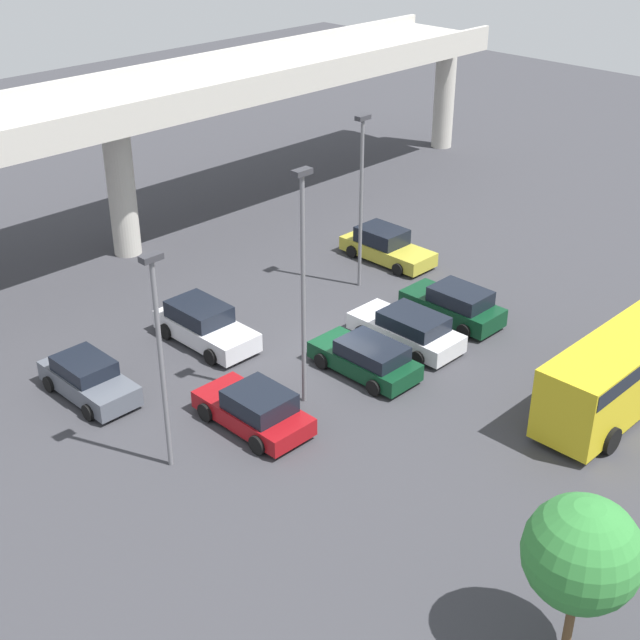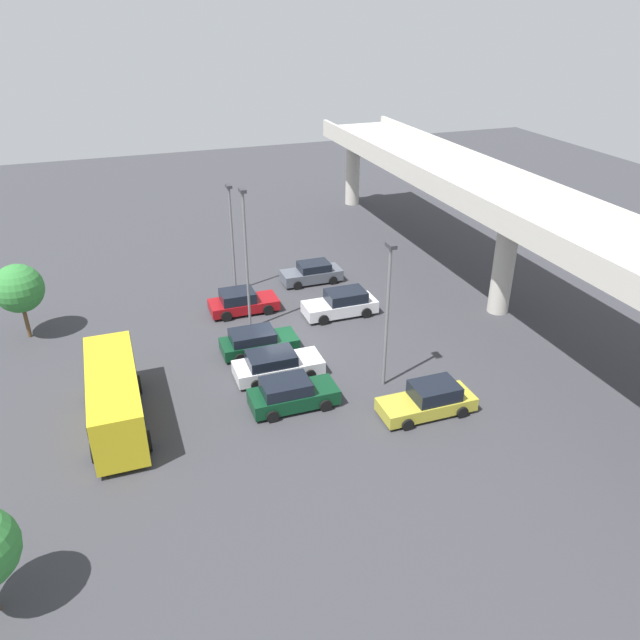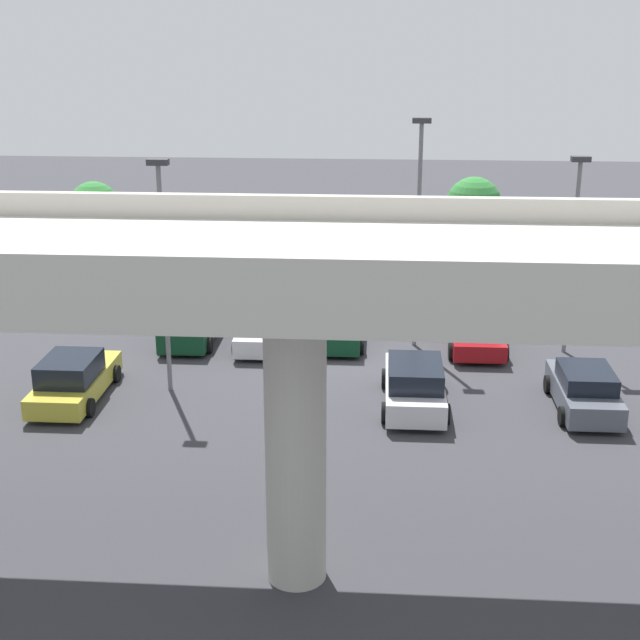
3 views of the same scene
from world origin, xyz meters
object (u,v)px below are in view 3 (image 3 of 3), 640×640
Objects in this scene: parked_car_1 at (475,330)px; parked_car_4 at (266,325)px; parked_car_3 at (338,325)px; parked_car_5 at (192,322)px; parked_car_6 at (74,379)px; tree_front_left at (474,205)px; parked_car_0 at (584,390)px; shuttle_bus at (255,250)px; tree_front_centre at (94,207)px; lamp_post_mid_lot at (574,240)px; parked_car_2 at (415,385)px; lamp_post_near_aisle at (163,259)px; lamp_post_by_overpass at (418,218)px.

parked_car_1 is 0.92× the size of parked_car_4.
parked_car_1 is 1.01× the size of parked_car_3.
parked_car_6 reaches higher than parked_car_5.
parked_car_6 is at bearing -42.92° from parked_car_4.
tree_front_left is at bearing 144.35° from parked_car_4.
shuttle_bus is at bearing 41.89° from parked_car_0.
lamp_post_mid_lot is at bearing 149.43° from tree_front_centre.
parked_car_3 is at bearing 92.52° from parked_car_5.
lamp_post_near_aisle is at bearing 84.14° from parked_car_2.
parked_car_2 is 0.59× the size of shuttle_bus.
parked_car_0 is 0.92× the size of tree_front_left.
parked_car_3 is 10.92m from parked_car_6.
parked_car_1 is at bearing -66.26° from parked_car_6.
parked_car_3 is 5.45m from lamp_post_by_overpass.
lamp_post_by_overpass is 1.89× the size of tree_front_left.
parked_car_6 is 24.76m from tree_front_left.
parked_car_6 is at bearing 28.04° from lamp_post_by_overpass.
parked_car_2 reaches higher than parked_car_6.
tree_front_left reaches higher than parked_car_5.
parked_car_6 is 15.38m from shuttle_bus.
shuttle_bus is at bearing -169.30° from parked_car_4.
parked_car_1 reaches higher than parked_car_4.
parked_car_3 is at bearing -93.81° from parked_car_1.
lamp_post_mid_lot reaches higher than parked_car_0.
parked_car_0 is 0.49× the size of lamp_post_by_overpass.
parked_car_1 is 1.05× the size of tree_front_centre.
tree_front_left is at bearing 136.34° from parked_car_5.
parked_car_5 reaches higher than parked_car_3.
lamp_post_by_overpass is at bearing -149.02° from lamp_post_near_aisle.
parked_car_2 is at bearing 24.08° from parked_car_3.
shuttle_bus is at bearing -130.59° from parked_car_1.
lamp_post_mid_lot is at bearing 146.55° from shuttle_bus.
tree_front_centre reaches higher than parked_car_3.
parked_car_0 is at bearing 132.10° from lamp_post_by_overpass.
parked_car_5 is at bearing 46.34° from tree_front_left.
parked_car_5 is at bearing -0.37° from lamp_post_by_overpass.
lamp_post_near_aisle reaches higher than parked_car_1.
parked_car_2 is 0.99× the size of parked_car_4.
parked_car_1 is at bearing 139.41° from shuttle_bus.
lamp_post_near_aisle is (-0.29, 5.29, 3.97)m from parked_car_5.
lamp_post_by_overpass is (5.41, -5.99, 4.48)m from parked_car_0.
parked_car_4 is (5.76, -6.08, -0.07)m from parked_car_2.
tree_front_centre is (8.02, -13.07, 2.12)m from parked_car_5.
parked_car_0 is 0.54× the size of shuttle_bus.
parked_car_4 is at bearing 43.46° from parked_car_2.
lamp_post_mid_lot is at bearing -161.57° from lamp_post_near_aisle.
parked_car_1 is 0.50× the size of lamp_post_by_overpass.
parked_car_6 is (2.78, 6.33, -0.03)m from parked_car_5.
tree_front_left is at bearing -104.72° from lamp_post_by_overpass.
parked_car_4 is 1.08× the size of parked_car_5.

